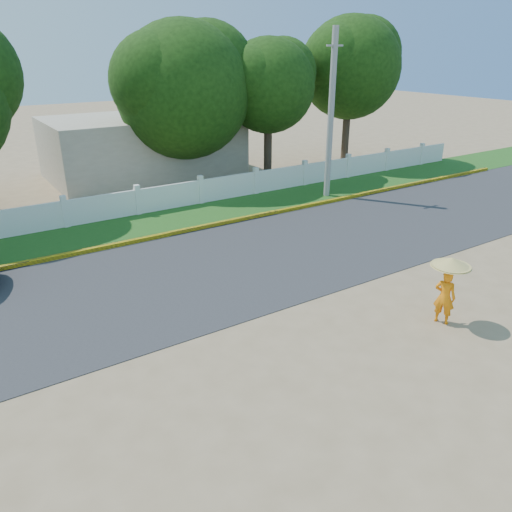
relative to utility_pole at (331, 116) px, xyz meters
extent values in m
plane|color=#9E8460|center=(-8.66, -9.03, -3.75)|extent=(120.00, 120.00, 0.00)
cube|color=#38383A|center=(-8.66, -4.53, -3.74)|extent=(60.00, 7.00, 0.02)
cube|color=#2D601E|center=(-8.66, 0.72, -3.74)|extent=(60.00, 3.50, 0.03)
cube|color=yellow|center=(-8.66, -0.98, -3.67)|extent=(40.00, 0.18, 0.16)
cube|color=silver|center=(-8.66, 2.17, -3.20)|extent=(40.00, 0.10, 1.10)
cube|color=#B7AD99|center=(-5.66, 8.97, -2.15)|extent=(10.00, 6.00, 3.20)
cylinder|color=gray|center=(0.00, 0.00, 0.00)|extent=(0.28, 0.28, 7.51)
imported|color=orange|center=(-5.35, -10.82, -3.02)|extent=(0.53, 0.63, 1.46)
cylinder|color=gray|center=(-5.30, -10.82, -2.46)|extent=(0.02, 0.02, 0.95)
cone|color=tan|center=(-5.30, -10.82, -2.05)|extent=(1.00, 1.00, 0.24)
cylinder|color=#473828|center=(6.06, 5.40, -1.80)|extent=(0.44, 0.44, 3.90)
sphere|color=#204911|center=(6.06, 5.40, 1.76)|extent=(5.86, 5.86, 5.86)
cylinder|color=#473828|center=(-0.07, 4.93, -2.04)|extent=(0.44, 0.44, 3.43)
sphere|color=#204911|center=(-0.07, 4.93, 1.02)|extent=(4.87, 4.87, 4.87)
cylinder|color=#473828|center=(-4.35, 6.20, -2.37)|extent=(0.44, 0.44, 2.77)
sphere|color=#204911|center=(-4.35, 6.20, 0.87)|extent=(6.77, 6.77, 6.77)
camera|label=1|loc=(-15.62, -17.69, 2.89)|focal=35.00mm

